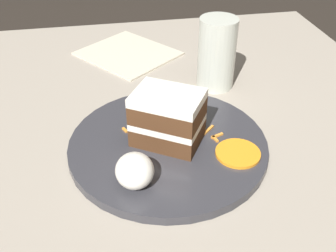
% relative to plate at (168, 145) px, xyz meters
% --- Properties ---
extents(ground_plane, '(6.00, 6.00, 0.00)m').
position_rel_plate_xyz_m(ground_plane, '(-0.06, -0.06, -0.04)').
color(ground_plane, black).
rests_on(ground_plane, ground).
extents(dining_table, '(1.17, 0.81, 0.03)m').
position_rel_plate_xyz_m(dining_table, '(-0.06, -0.06, -0.02)').
color(dining_table, gray).
rests_on(dining_table, ground).
extents(plate, '(0.30, 0.30, 0.01)m').
position_rel_plate_xyz_m(plate, '(0.00, 0.00, 0.00)').
color(plate, '#333338').
rests_on(plate, dining_table).
extents(cake_slice, '(0.11, 0.12, 0.08)m').
position_rel_plate_xyz_m(cake_slice, '(0.00, -0.00, 0.05)').
color(cake_slice, '#4C2D19').
rests_on(cake_slice, plate).
extents(cream_dollop, '(0.06, 0.05, 0.04)m').
position_rel_plate_xyz_m(cream_dollop, '(-0.08, 0.06, 0.03)').
color(cream_dollop, white).
rests_on(cream_dollop, plate).
extents(orange_garnish, '(0.07, 0.07, 0.00)m').
position_rel_plate_xyz_m(orange_garnish, '(-0.05, -0.09, 0.01)').
color(orange_garnish, orange).
rests_on(orange_garnish, plate).
extents(carrot_shreds_scatter, '(0.10, 0.15, 0.00)m').
position_rel_plate_xyz_m(carrot_shreds_scatter, '(0.02, -0.05, 0.01)').
color(carrot_shreds_scatter, orange).
rests_on(carrot_shreds_scatter, plate).
extents(drinking_glass, '(0.07, 0.07, 0.13)m').
position_rel_plate_xyz_m(drinking_glass, '(0.18, -0.12, 0.05)').
color(drinking_glass, beige).
rests_on(drinking_glass, dining_table).
extents(menu_card, '(0.25, 0.25, 0.00)m').
position_rel_plate_xyz_m(menu_card, '(0.34, 0.03, -0.01)').
color(menu_card, beige).
rests_on(menu_card, dining_table).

